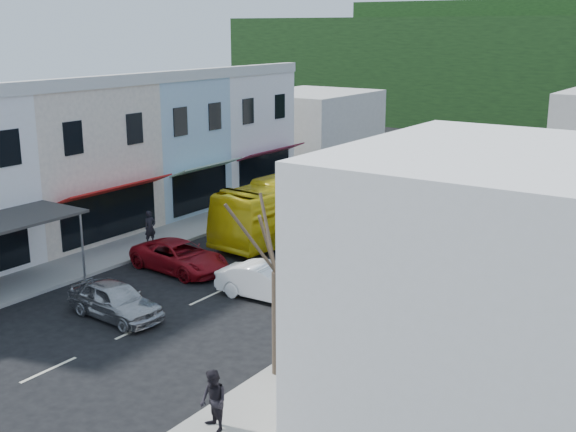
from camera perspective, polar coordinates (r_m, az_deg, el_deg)
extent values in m
plane|color=black|center=(30.47, -6.39, -6.38)|extent=(120.00, 120.00, 0.00)
cube|color=gray|center=(42.33, -5.36, -0.20)|extent=(3.00, 52.00, 0.15)
cube|color=gray|center=(35.10, 13.96, -3.73)|extent=(3.00, 52.00, 0.15)
cube|color=beige|center=(40.22, -17.45, 4.12)|extent=(7.00, 8.00, 8.00)
cube|color=#AC140F|center=(37.32, -13.39, 2.13)|extent=(1.30, 6.80, 0.08)
cube|color=#9AB9CC|center=(44.82, -10.45, 5.58)|extent=(7.00, 6.00, 8.00)
cube|color=#195926|center=(42.24, -6.41, 3.88)|extent=(1.30, 5.10, 0.08)
cube|color=white|center=(49.60, -5.17, 6.62)|extent=(7.00, 7.00, 8.00)
cube|color=maroon|center=(47.29, -1.28, 5.12)|extent=(1.30, 5.95, 0.08)
cube|color=white|center=(19.48, 16.67, -6.71)|extent=(8.00, 9.00, 8.00)
cube|color=#B7B2A8|center=(57.90, 1.87, 6.83)|extent=(8.00, 10.00, 6.00)
cube|color=black|center=(95.28, 18.45, 13.41)|extent=(40.00, 16.00, 8.00)
imported|color=yellow|center=(39.04, 1.03, 0.82)|extent=(3.31, 11.75, 3.10)
imported|color=#A6A7AB|center=(28.76, -13.50, -6.52)|extent=(4.51, 2.10, 1.40)
imported|color=white|center=(29.86, -1.64, -5.30)|extent=(4.49, 2.03, 1.40)
imported|color=maroon|center=(33.59, -8.56, -3.17)|extent=(4.74, 2.28, 1.40)
imported|color=black|center=(38.51, 6.31, -0.77)|extent=(4.60, 2.11, 1.40)
imported|color=black|center=(43.42, 12.83, 0.72)|extent=(4.52, 2.12, 1.40)
imported|color=black|center=(49.28, 6.43, 2.64)|extent=(4.58, 2.31, 1.40)
imported|color=black|center=(37.36, -10.84, -0.96)|extent=(0.53, 0.67, 1.70)
imported|color=black|center=(20.41, -5.91, -14.43)|extent=(0.81, 0.67, 1.70)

